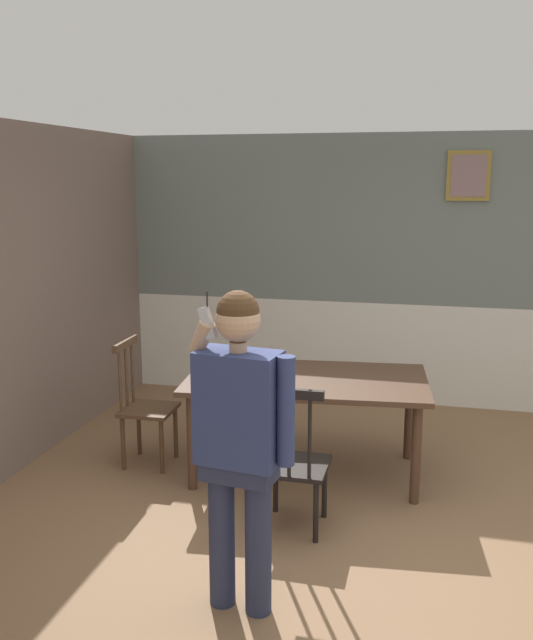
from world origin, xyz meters
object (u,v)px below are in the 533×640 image
(person_figure, at_px, (240,431))
(chair_near_window, at_px, (144,406))
(dining_table, at_px, (307,388))
(chair_by_doorway, at_px, (294,462))

(person_figure, bearing_deg, chair_near_window, -44.61)
(dining_table, xyz_separation_m, chair_by_doorway, (0.08, -0.89, -0.22))
(dining_table, distance_m, chair_near_window, 1.31)
(chair_by_doorway, bearing_deg, person_figure, -96.49)
(person_figure, bearing_deg, dining_table, -82.82)
(chair_near_window, bearing_deg, person_figure, 35.96)
(dining_table, relative_size, chair_by_doorway, 1.88)
(chair_near_window, bearing_deg, dining_table, 93.95)
(chair_near_window, xyz_separation_m, chair_by_doorway, (1.37, -0.77, -0.02))
(dining_table, distance_m, chair_by_doorway, 0.92)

